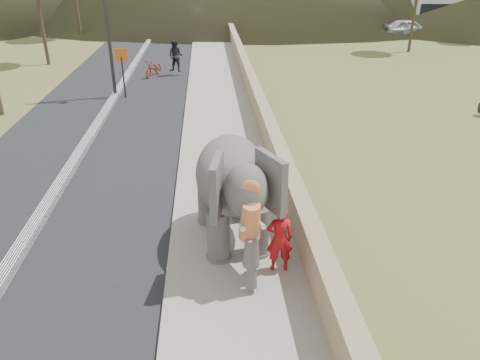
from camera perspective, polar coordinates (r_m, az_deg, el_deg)
name	(u,v)px	position (r m, az deg, el deg)	size (l,w,h in m)	color
ground	(240,321)	(9.41, -0.02, -16.85)	(160.00, 160.00, 0.00)	olive
road	(89,141)	(18.61, -17.92, 4.54)	(7.00, 120.00, 0.03)	black
median	(89,139)	(18.58, -17.96, 4.81)	(0.35, 120.00, 0.22)	black
walkway	(221,136)	(18.04, -2.30, 5.35)	(3.00, 120.00, 0.15)	#9E9687
parapet	(264,123)	(18.01, 2.97, 6.90)	(0.30, 120.00, 1.10)	tan
signboard	(122,64)	(23.65, -14.18, 13.51)	(0.60, 0.08, 2.40)	#2D2D33
distant_car	(409,28)	(44.34, 19.89, 17.05)	(1.70, 4.23, 1.44)	#ACADB3
bus_white	(475,15)	(48.70, 26.75, 17.56)	(2.50, 11.00, 3.10)	silver
elephant_and_man	(232,189)	(10.87, -0.97, -1.08)	(2.38, 3.84, 2.64)	#625E59
motorcyclist	(164,62)	(27.94, -9.25, 13.98)	(2.47, 1.94, 2.04)	maroon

